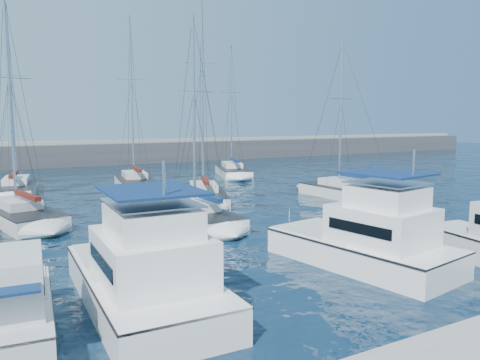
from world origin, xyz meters
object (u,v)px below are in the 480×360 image
sailboat_back_b (135,182)px  sailboat_back_c (233,171)px  motor_yacht_port_outer (2,313)px  sailboat_mid_b (21,215)px  sailboat_mid_e (346,192)px  sailboat_mid_c (200,218)px  sailboat_mid_d (204,196)px  sailboat_back_a (16,189)px  motor_yacht_stbd_inner (369,241)px  motor_yacht_port_inner (146,276)px

sailboat_back_b → sailboat_back_c: sailboat_back_b is taller
sailboat_back_b → sailboat_back_c: 13.42m
sailboat_back_b → sailboat_back_c: bearing=26.5°
motor_yacht_port_outer → sailboat_mid_b: 17.29m
motor_yacht_port_outer → sailboat_mid_e: sailboat_mid_e is taller
sailboat_mid_c → sailboat_back_c: 25.93m
sailboat_mid_e → sailboat_back_b: size_ratio=0.79×
sailboat_mid_d → sailboat_back_c: bearing=74.8°
motor_yacht_port_outer → sailboat_back_a: size_ratio=0.38×
motor_yacht_stbd_inner → sailboat_mid_d: bearing=79.7°
motor_yacht_stbd_inner → sailboat_back_b: bearing=84.6°
sailboat_mid_d → sailboat_back_a: (-12.61, 11.47, -0.02)m
motor_yacht_port_inner → sailboat_back_a: sailboat_back_a is taller
sailboat_back_c → sailboat_back_b: bearing=-143.2°
sailboat_mid_d → motor_yacht_port_outer: bearing=-108.9°
sailboat_mid_c → sailboat_mid_e: 15.27m
sailboat_back_b → sailboat_mid_c: bearing=-85.4°
sailboat_back_a → sailboat_back_b: (10.25, -0.88, 0.00)m
sailboat_mid_b → sailboat_mid_c: (9.56, -6.02, -0.00)m
sailboat_mid_e → sailboat_back_b: sailboat_back_b is taller
motor_yacht_port_outer → sailboat_back_c: (25.10, 33.08, -0.42)m
sailboat_mid_e → sailboat_back_a: sailboat_back_a is taller
sailboat_mid_b → sailboat_back_a: 12.57m
sailboat_mid_c → sailboat_mid_d: sailboat_mid_d is taller
motor_yacht_port_outer → sailboat_back_b: bearing=71.9°
motor_yacht_port_inner → sailboat_back_c: bearing=59.0°
motor_yacht_port_outer → motor_yacht_port_inner: (4.46, 0.55, 0.19)m
motor_yacht_stbd_inner → sailboat_back_a: bearing=103.1°
motor_yacht_stbd_inner → sailboat_back_b: size_ratio=0.54×
sailboat_mid_e → sailboat_back_b: 19.67m
motor_yacht_stbd_inner → sailboat_mid_b: bearing=117.5°
motor_yacht_port_outer → sailboat_mid_c: sailboat_mid_c is taller
sailboat_mid_e → sailboat_mid_c: bearing=-170.1°
sailboat_mid_e → motor_yacht_port_outer: bearing=-154.1°
sailboat_back_b → sailboat_mid_e: bearing=-37.6°
sailboat_mid_b → sailboat_back_b: bearing=33.9°
sailboat_back_a → sailboat_back_c: sailboat_back_a is taller
sailboat_mid_d → sailboat_back_a: bearing=157.6°
sailboat_back_a → sailboat_back_c: 23.23m
motor_yacht_port_inner → sailboat_back_b: sailboat_back_b is taller
sailboat_mid_d → motor_yacht_port_inner: bearing=-100.1°
sailboat_mid_c → sailboat_back_a: (-9.09, 18.57, 0.02)m
motor_yacht_port_outer → sailboat_back_a: sailboat_back_a is taller
motor_yacht_port_inner → sailboat_mid_b: 16.91m
motor_yacht_port_inner → sailboat_mid_c: 12.61m
motor_yacht_port_outer → sailboat_back_c: 41.53m
motor_yacht_stbd_inner → sailboat_mid_c: (-3.33, 10.91, -0.62)m
sailboat_mid_e → sailboat_back_b: (-13.69, 14.13, 0.04)m
sailboat_mid_e → sailboat_back_b: bearing=130.5°
motor_yacht_port_outer → sailboat_back_a: bearing=91.0°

